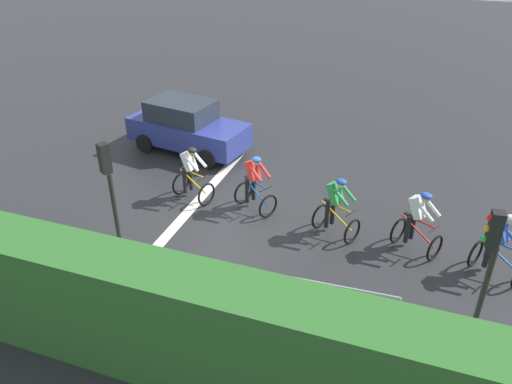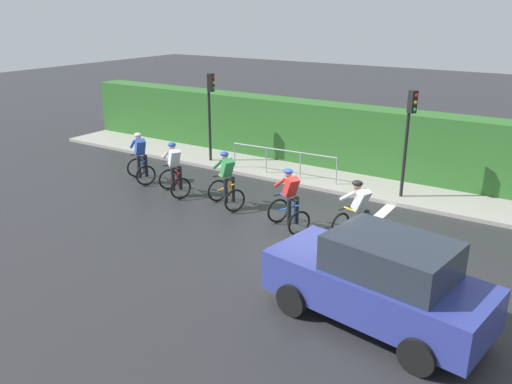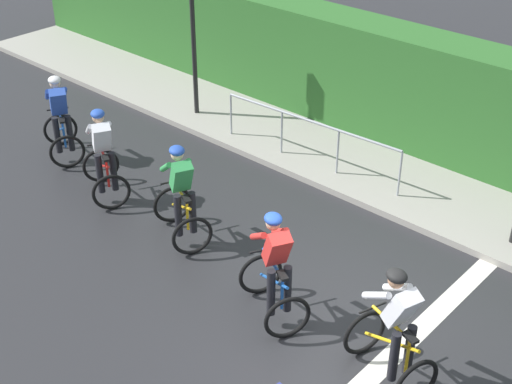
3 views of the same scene
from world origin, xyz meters
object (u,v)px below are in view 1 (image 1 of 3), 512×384
cyclist_trailing (191,175)px  cyclist_lead (500,246)px  cyclist_mid (336,208)px  car_navy (187,127)px  cyclist_fourth (254,184)px  pedestrian_railing_kerbside (300,287)px  traffic_light_far_junction (486,269)px  traffic_light_near_crossing (111,193)px  cyclist_second (417,223)px

cyclist_trailing → cyclist_lead: bearing=84.5°
cyclist_lead → cyclist_trailing: size_ratio=1.00×
cyclist_mid → car_navy: 6.77m
cyclist_lead → cyclist_fourth: size_ratio=1.00×
cyclist_fourth → car_navy: car_navy is taller
pedestrian_railing_kerbside → traffic_light_far_junction: bearing=87.1°
traffic_light_near_crossing → traffic_light_far_junction: size_ratio=1.00×
cyclist_fourth → pedestrian_railing_kerbside: (3.69, 2.32, 0.00)m
cyclist_mid → cyclist_fourth: bearing=-101.0°
traffic_light_near_crossing → car_navy: bearing=-165.9°
traffic_light_far_junction → cyclist_fourth: bearing=-125.0°
traffic_light_far_junction → cyclist_lead: bearing=167.2°
cyclist_mid → traffic_light_near_crossing: (3.32, -4.19, 1.43)m
cyclist_second → traffic_light_far_junction: traffic_light_far_junction is taller
cyclist_fourth → cyclist_mid: bearing=79.0°
cyclist_fourth → cyclist_second: bearing=83.9°
cyclist_lead → cyclist_mid: size_ratio=1.00×
cyclist_mid → car_navy: (-3.38, -5.87, 0.08)m
traffic_light_near_crossing → cyclist_mid: bearing=128.5°
cyclist_mid → cyclist_trailing: bearing=-95.3°
traffic_light_far_junction → cyclist_trailing: bearing=-117.2°
cyclist_fourth → cyclist_trailing: bearing=-88.1°
cyclist_trailing → traffic_light_near_crossing: size_ratio=0.50×
cyclist_second → traffic_light_far_junction: size_ratio=0.50×
car_navy → traffic_light_near_crossing: 7.04m
cyclist_trailing → pedestrian_railing_kerbside: bearing=49.2°
cyclist_fourth → cyclist_trailing: size_ratio=1.00×
cyclist_lead → cyclist_fourth: (-0.84, -6.17, 0.00)m
cyclist_second → car_navy: size_ratio=0.38×
cyclist_fourth → traffic_light_near_crossing: bearing=-25.7°
cyclist_trailing → car_navy: bearing=-151.4°
cyclist_mid → traffic_light_far_junction: (3.39, 3.13, 1.43)m
cyclist_lead → traffic_light_near_crossing: bearing=-69.8°
cyclist_trailing → cyclist_second: bearing=86.3°
cyclist_lead → cyclist_second: same height
cyclist_second → traffic_light_near_crossing: traffic_light_near_crossing is taller
cyclist_second → cyclist_fourth: size_ratio=1.00×
cyclist_mid → traffic_light_near_crossing: traffic_light_near_crossing is taller
cyclist_fourth → car_navy: size_ratio=0.38×
cyclist_lead → cyclist_mid: (-0.38, -3.81, 0.00)m
cyclist_mid → car_navy: car_navy is taller
cyclist_mid → pedestrian_railing_kerbside: bearing=-0.8°
traffic_light_near_crossing → pedestrian_railing_kerbside: (-0.09, 4.14, -1.42)m
car_navy → pedestrian_railing_kerbside: size_ratio=1.10×
cyclist_mid → traffic_light_far_junction: bearing=42.7°
pedestrian_railing_kerbside → cyclist_fourth: bearing=-147.9°
cyclist_second → cyclist_mid: size_ratio=1.00×
traffic_light_near_crossing → traffic_light_far_junction: bearing=89.5°
cyclist_fourth → cyclist_lead: bearing=82.2°
cyclist_mid → traffic_light_far_junction: size_ratio=0.50×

